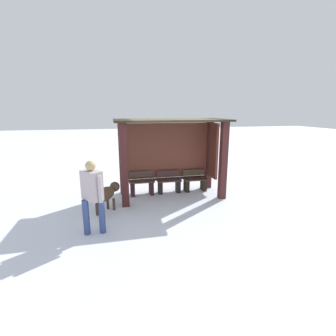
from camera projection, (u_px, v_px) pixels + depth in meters
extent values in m
plane|color=white|center=(171.00, 195.00, 8.04)|extent=(60.00, 60.00, 0.00)
cube|color=#431D1C|center=(124.00, 166.00, 6.89)|extent=(0.20, 0.20, 2.38)
cube|color=#431D1C|center=(223.00, 161.00, 7.54)|extent=(0.20, 0.20, 2.38)
cube|color=#431D1C|center=(122.00, 158.00, 8.00)|extent=(0.20, 0.20, 2.38)
cube|color=#431D1C|center=(209.00, 155.00, 8.65)|extent=(0.20, 0.20, 2.38)
cube|color=#2C2514|center=(171.00, 120.00, 7.49)|extent=(3.45, 1.64, 0.06)
cube|color=brown|center=(167.00, 151.00, 8.28)|extent=(2.78, 0.08, 1.83)
cube|color=#431D1C|center=(167.00, 179.00, 8.49)|extent=(2.78, 0.06, 0.08)
cube|color=brown|center=(213.00, 151.00, 8.25)|extent=(0.08, 0.65, 1.83)
cube|color=#493329|center=(142.00, 181.00, 8.01)|extent=(0.81, 0.41, 0.03)
cube|color=#493329|center=(141.00, 174.00, 8.14)|extent=(0.77, 0.04, 0.20)
cube|color=black|center=(151.00, 188.00, 8.14)|extent=(0.12, 0.35, 0.44)
cube|color=black|center=(133.00, 189.00, 8.00)|extent=(0.12, 0.35, 0.44)
cube|color=#442A29|center=(169.00, 180.00, 8.22)|extent=(0.81, 0.34, 0.04)
cube|color=#442A29|center=(168.00, 173.00, 8.32)|extent=(0.77, 0.04, 0.20)
cube|color=black|center=(178.00, 186.00, 8.34)|extent=(0.12, 0.29, 0.41)
cube|color=black|center=(160.00, 187.00, 8.20)|extent=(0.12, 0.29, 0.41)
cube|color=#403524|center=(195.00, 179.00, 8.42)|extent=(0.81, 0.40, 0.03)
cube|color=#403524|center=(194.00, 172.00, 8.55)|extent=(0.77, 0.04, 0.20)
cube|color=black|center=(203.00, 185.00, 8.54)|extent=(0.12, 0.34, 0.40)
cube|color=black|center=(186.00, 186.00, 8.40)|extent=(0.12, 0.34, 0.40)
cube|color=#BBAAAE|center=(92.00, 185.00, 5.32)|extent=(0.50, 0.54, 0.64)
sphere|color=tan|center=(90.00, 166.00, 5.22)|extent=(0.22, 0.22, 0.22)
cylinder|color=#35467B|center=(102.00, 216.00, 5.52)|extent=(0.20, 0.20, 0.81)
cylinder|color=#35467B|center=(86.00, 217.00, 5.45)|extent=(0.20, 0.20, 0.81)
cylinder|color=#BBAAAE|center=(100.00, 189.00, 5.15)|extent=(0.13, 0.13, 0.58)
cylinder|color=#BBAAAE|center=(84.00, 184.00, 5.51)|extent=(0.13, 0.13, 0.58)
ellipsoid|color=#473222|center=(105.00, 194.00, 6.59)|extent=(0.70, 0.80, 0.37)
sphere|color=#473222|center=(115.00, 187.00, 6.99)|extent=(0.28, 0.28, 0.28)
cylinder|color=#473222|center=(94.00, 197.00, 6.18)|extent=(0.14, 0.16, 0.26)
cylinder|color=#473222|center=(114.00, 204.00, 6.85)|extent=(0.07, 0.07, 0.34)
cylinder|color=#473222|center=(108.00, 203.00, 6.92)|extent=(0.07, 0.07, 0.34)
cylinder|color=#473222|center=(103.00, 210.00, 6.42)|extent=(0.07, 0.07, 0.34)
cylinder|color=#473222|center=(97.00, 209.00, 6.49)|extent=(0.07, 0.07, 0.34)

